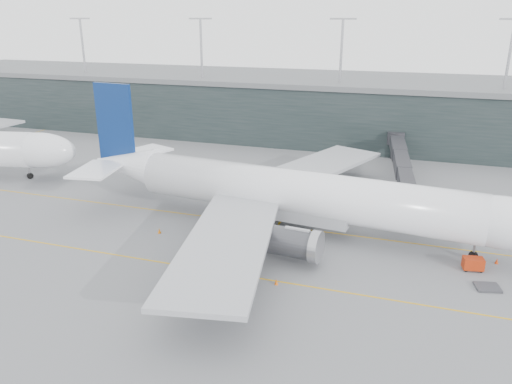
% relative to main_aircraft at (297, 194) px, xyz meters
% --- Properties ---
extents(ground, '(320.00, 320.00, 0.00)m').
position_rel_main_aircraft_xyz_m(ground, '(-7.95, 4.39, -5.52)').
color(ground, '#5C5C61').
rests_on(ground, ground).
extents(taxiline_a, '(160.00, 0.25, 0.02)m').
position_rel_main_aircraft_xyz_m(taxiline_a, '(-7.95, 0.39, -5.51)').
color(taxiline_a, gold).
rests_on(taxiline_a, ground).
extents(taxiline_b, '(160.00, 0.25, 0.02)m').
position_rel_main_aircraft_xyz_m(taxiline_b, '(-7.95, -15.61, -5.51)').
color(taxiline_b, gold).
rests_on(taxiline_b, ground).
extents(taxiline_lead_main, '(0.25, 60.00, 0.02)m').
position_rel_main_aircraft_xyz_m(taxiline_lead_main, '(-2.95, 24.39, -5.51)').
color(taxiline_lead_main, gold).
rests_on(taxiline_lead_main, ground).
extents(terminal, '(240.00, 36.00, 29.00)m').
position_rel_main_aircraft_xyz_m(terminal, '(-7.96, 62.39, 2.10)').
color(terminal, black).
rests_on(terminal, ground).
extents(main_aircraft, '(70.17, 65.61, 19.67)m').
position_rel_main_aircraft_xyz_m(main_aircraft, '(0.00, 0.00, 0.00)').
color(main_aircraft, white).
rests_on(main_aircraft, ground).
extents(jet_bridge, '(7.34, 43.88, 5.97)m').
position_rel_main_aircraft_xyz_m(jet_bridge, '(13.92, 26.40, -1.05)').
color(jet_bridge, '#27262B').
rests_on(jet_bridge, ground).
extents(gse_cart, '(2.64, 1.94, 1.64)m').
position_rel_main_aircraft_xyz_m(gse_cart, '(23.77, -5.34, -4.61)').
color(gse_cart, '#A3270B').
rests_on(gse_cart, ground).
extents(baggage_dolly, '(3.13, 2.73, 0.27)m').
position_rel_main_aircraft_xyz_m(baggage_dolly, '(25.11, -9.56, -5.36)').
color(baggage_dolly, '#36363B').
rests_on(baggage_dolly, ground).
extents(uld_a, '(2.27, 1.87, 1.95)m').
position_rel_main_aircraft_xyz_m(uld_a, '(-11.43, 15.38, -4.49)').
color(uld_a, '#3B3B40').
rests_on(uld_a, ground).
extents(uld_b, '(2.52, 2.16, 2.03)m').
position_rel_main_aircraft_xyz_m(uld_b, '(-11.87, 16.85, -4.45)').
color(uld_b, '#3B3B40').
rests_on(uld_b, ground).
extents(uld_c, '(2.45, 2.22, 1.83)m').
position_rel_main_aircraft_xyz_m(uld_c, '(-9.13, 14.02, -4.56)').
color(uld_c, '#3B3B40').
rests_on(uld_c, ground).
extents(cone_nose, '(0.45, 0.45, 0.71)m').
position_rel_main_aircraft_xyz_m(cone_nose, '(26.83, -2.52, -5.16)').
color(cone_nose, red).
rests_on(cone_nose, ground).
extents(cone_wing_stbd, '(0.46, 0.46, 0.73)m').
position_rel_main_aircraft_xyz_m(cone_wing_stbd, '(1.69, -16.37, -5.15)').
color(cone_wing_stbd, '#D5540B').
rests_on(cone_wing_stbd, ground).
extents(cone_wing_port, '(0.39, 0.39, 0.62)m').
position_rel_main_aircraft_xyz_m(cone_wing_port, '(0.05, 17.04, -5.21)').
color(cone_wing_port, red).
rests_on(cone_wing_port, ground).
extents(cone_tail, '(0.49, 0.49, 0.77)m').
position_rel_main_aircraft_xyz_m(cone_tail, '(-18.48, -7.56, -5.13)').
color(cone_tail, orange).
rests_on(cone_tail, ground).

